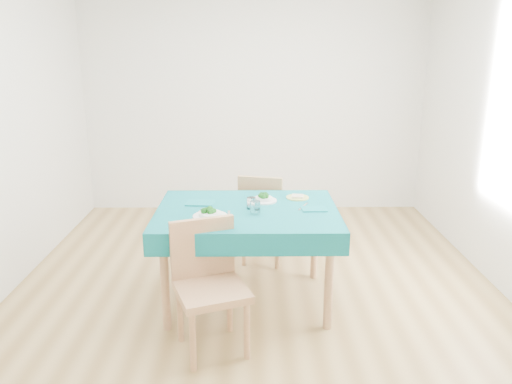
{
  "coord_description": "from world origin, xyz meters",
  "views": [
    {
      "loc": [
        -0.03,
        -3.68,
        1.92
      ],
      "look_at": [
        0.0,
        0.0,
        0.85
      ],
      "focal_mm": 35.0,
      "sensor_mm": 36.0,
      "label": 1
    }
  ],
  "objects_px": {
    "chair_near": "(211,275)",
    "bowl_near": "(210,212)",
    "table": "(247,256)",
    "side_plate": "(297,197)",
    "chair_far": "(264,211)",
    "bowl_far": "(264,197)"
  },
  "relations": [
    {
      "from": "chair_far",
      "to": "side_plate",
      "type": "relative_size",
      "value": 5.31
    },
    {
      "from": "chair_near",
      "to": "bowl_near",
      "type": "bearing_deg",
      "value": 74.1
    },
    {
      "from": "chair_near",
      "to": "bowl_far",
      "type": "bearing_deg",
      "value": 47.17
    },
    {
      "from": "chair_far",
      "to": "bowl_far",
      "type": "xyz_separation_m",
      "value": [
        -0.02,
        -0.58,
        0.3
      ]
    },
    {
      "from": "table",
      "to": "side_plate",
      "type": "bearing_deg",
      "value": 35.33
    },
    {
      "from": "chair_near",
      "to": "bowl_near",
      "type": "distance_m",
      "value": 0.55
    },
    {
      "from": "chair_far",
      "to": "bowl_near",
      "type": "distance_m",
      "value": 1.09
    },
    {
      "from": "chair_near",
      "to": "chair_far",
      "type": "height_order",
      "value": "chair_near"
    },
    {
      "from": "chair_far",
      "to": "bowl_far",
      "type": "bearing_deg",
      "value": 101.81
    },
    {
      "from": "bowl_far",
      "to": "chair_far",
      "type": "bearing_deg",
      "value": 88.12
    },
    {
      "from": "chair_near",
      "to": "bowl_far",
      "type": "relative_size",
      "value": 5.2
    },
    {
      "from": "table",
      "to": "bowl_far",
      "type": "xyz_separation_m",
      "value": [
        0.13,
        0.2,
        0.41
      ]
    },
    {
      "from": "chair_far",
      "to": "table",
      "type": "bearing_deg",
      "value": 93.03
    },
    {
      "from": "bowl_far",
      "to": "side_plate",
      "type": "distance_m",
      "value": 0.29
    },
    {
      "from": "chair_far",
      "to": "bowl_far",
      "type": "height_order",
      "value": "chair_far"
    },
    {
      "from": "table",
      "to": "chair_near",
      "type": "distance_m",
      "value": 0.71
    },
    {
      "from": "chair_near",
      "to": "side_plate",
      "type": "relative_size",
      "value": 5.87
    },
    {
      "from": "chair_near",
      "to": "table",
      "type": "bearing_deg",
      "value": 50.73
    },
    {
      "from": "bowl_far",
      "to": "table",
      "type": "bearing_deg",
      "value": -122.96
    },
    {
      "from": "bowl_near",
      "to": "bowl_far",
      "type": "distance_m",
      "value": 0.54
    },
    {
      "from": "chair_near",
      "to": "chair_far",
      "type": "bearing_deg",
      "value": 55.05
    },
    {
      "from": "chair_near",
      "to": "chair_far",
      "type": "relative_size",
      "value": 1.1
    }
  ]
}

